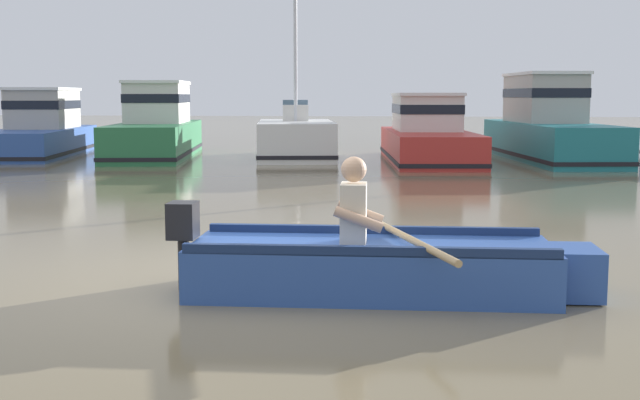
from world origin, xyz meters
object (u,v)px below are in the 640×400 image
(moored_boat_red, at_px, (428,136))
(moored_boat_teal, at_px, (548,128))
(moored_boat_blue, at_px, (41,130))
(moored_boat_white, at_px, (296,140))
(moored_boat_green, at_px, (156,129))
(rowboat_with_person, at_px, (379,265))

(moored_boat_red, height_order, moored_boat_teal, moored_boat_teal)
(moored_boat_red, bearing_deg, moored_boat_blue, 176.01)
(moored_boat_red, bearing_deg, moored_boat_white, 172.61)
(moored_boat_green, xyz_separation_m, moored_boat_red, (7.57, -0.61, -0.13))
(rowboat_with_person, relative_size, moored_boat_teal, 0.54)
(moored_boat_green, distance_m, moored_boat_teal, 10.76)
(moored_boat_green, xyz_separation_m, moored_boat_teal, (10.76, 0.07, 0.07))
(moored_boat_white, bearing_deg, moored_boat_red, -7.39)
(moored_boat_blue, xyz_separation_m, moored_boat_teal, (14.25, -0.09, 0.15))
(moored_boat_red, bearing_deg, moored_boat_teal, 12.08)
(moored_boat_blue, distance_m, moored_boat_red, 11.08)
(moored_boat_white, height_order, moored_boat_teal, moored_boat_white)
(moored_boat_green, bearing_deg, moored_boat_teal, 0.37)
(moored_boat_blue, distance_m, moored_boat_teal, 14.25)
(moored_boat_white, xyz_separation_m, moored_boat_teal, (6.77, 0.22, 0.36))
(rowboat_with_person, xyz_separation_m, moored_boat_green, (-6.94, 15.23, 0.53))
(moored_boat_teal, bearing_deg, moored_boat_blue, 179.65)
(rowboat_with_person, height_order, moored_boat_white, moored_boat_white)
(moored_boat_green, relative_size, moored_boat_red, 1.02)
(moored_boat_red, bearing_deg, rowboat_with_person, -92.47)
(moored_boat_white, bearing_deg, moored_boat_blue, 177.65)
(moored_boat_green, bearing_deg, rowboat_with_person, -65.50)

